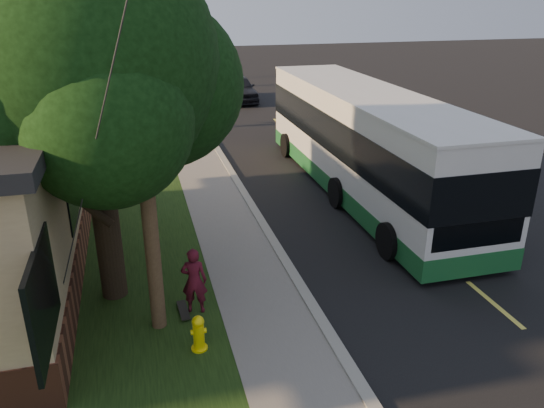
# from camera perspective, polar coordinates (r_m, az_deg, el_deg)

# --- Properties ---
(ground) EXTENTS (120.00, 120.00, 0.00)m
(ground) POSITION_cam_1_polar(r_m,az_deg,el_deg) (11.28, 5.79, -13.46)
(ground) COLOR black
(ground) RESTS_ON ground
(road) EXTENTS (8.00, 80.00, 0.01)m
(road) POSITION_cam_1_polar(r_m,az_deg,el_deg) (21.01, 6.63, 3.77)
(road) COLOR black
(road) RESTS_ON ground
(curb) EXTENTS (0.25, 80.00, 0.12)m
(curb) POSITION_cam_1_polar(r_m,az_deg,el_deg) (19.94, -4.17, 3.02)
(curb) COLOR gray
(curb) RESTS_ON ground
(sidewalk) EXTENTS (2.00, 80.00, 0.08)m
(sidewalk) POSITION_cam_1_polar(r_m,az_deg,el_deg) (19.80, -7.02, 2.71)
(sidewalk) COLOR slate
(sidewalk) RESTS_ON ground
(grass_verge) EXTENTS (5.00, 80.00, 0.07)m
(grass_verge) POSITION_cam_1_polar(r_m,az_deg,el_deg) (19.68, -17.14, 1.74)
(grass_verge) COLOR black
(grass_verge) RESTS_ON ground
(fire_hydrant) EXTENTS (0.32, 0.32, 0.74)m
(fire_hydrant) POSITION_cam_1_polar(r_m,az_deg,el_deg) (10.53, -7.90, -13.59)
(fire_hydrant) COLOR yellow
(fire_hydrant) RESTS_ON grass_verge
(utility_pole) EXTENTS (2.86, 3.21, 9.07)m
(utility_pole) POSITION_cam_1_polar(r_m,az_deg,el_deg) (9.73, -14.16, 10.13)
(utility_pole) COLOR #473321
(utility_pole) RESTS_ON ground
(leafy_tree) EXTENTS (6.30, 6.00, 7.80)m
(leafy_tree) POSITION_cam_1_polar(r_m,az_deg,el_deg) (11.31, -19.16, 13.94)
(leafy_tree) COLOR black
(leafy_tree) RESTS_ON grass_verge
(bare_tree_near) EXTENTS (1.38, 1.21, 4.31)m
(bare_tree_near) POSITION_cam_1_polar(r_m,az_deg,el_deg) (26.91, -15.14, 11.91)
(bare_tree_near) COLOR black
(bare_tree_near) RESTS_ON grass_verge
(bare_tree_far) EXTENTS (1.38, 1.21, 4.03)m
(bare_tree_far) POSITION_cam_1_polar(r_m,az_deg,el_deg) (38.82, -14.59, 14.64)
(bare_tree_far) COLOR black
(bare_tree_far) RESTS_ON grass_verge
(traffic_signal) EXTENTS (0.18, 0.22, 5.50)m
(traffic_signal) POSITION_cam_1_polar(r_m,az_deg,el_deg) (42.86, -9.98, 17.19)
(traffic_signal) COLOR #2D2D30
(traffic_signal) RESTS_ON ground
(transit_bus) EXTENTS (2.98, 12.93, 3.49)m
(transit_bus) POSITION_cam_1_polar(r_m,az_deg,el_deg) (18.16, 9.99, 6.79)
(transit_bus) COLOR silver
(transit_bus) RESTS_ON ground
(skateboarder) EXTENTS (0.62, 0.48, 1.50)m
(skateboarder) POSITION_cam_1_polar(r_m,az_deg,el_deg) (11.45, -8.38, -8.15)
(skateboarder) COLOR #50101E
(skateboarder) RESTS_ON grass_verge
(skateboard_main) EXTENTS (0.23, 0.78, 0.07)m
(skateboard_main) POSITION_cam_1_polar(r_m,az_deg,el_deg) (11.79, -9.50, -11.22)
(skateboard_main) COLOR black
(skateboard_main) RESTS_ON grass_verge
(distant_car) EXTENTS (2.03, 4.81, 1.63)m
(distant_car) POSITION_cam_1_polar(r_m,az_deg,el_deg) (34.17, -3.75, 12.33)
(distant_car) COLOR black
(distant_car) RESTS_ON ground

